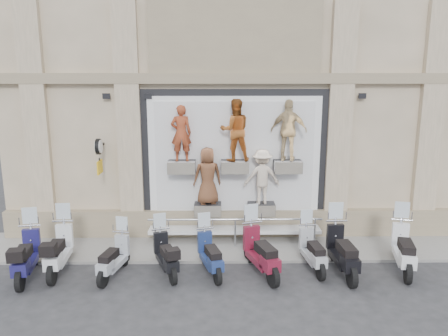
% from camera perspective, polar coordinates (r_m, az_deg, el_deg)
% --- Properties ---
extents(ground, '(90.00, 90.00, 0.00)m').
position_cam_1_polar(ground, '(11.09, 1.87, -14.54)').
color(ground, '#2B2B2D').
rests_on(ground, ground).
extents(sidewalk, '(16.00, 2.20, 0.08)m').
position_cam_1_polar(sidewalk, '(12.98, 1.45, -10.18)').
color(sidewalk, gray).
rests_on(sidewalk, ground).
extents(building, '(14.00, 8.60, 12.00)m').
position_cam_1_polar(building, '(16.91, 0.91, 15.72)').
color(building, beige).
rests_on(building, ground).
extents(shop_vitrine, '(5.60, 0.83, 4.30)m').
position_cam_1_polar(shop_vitrine, '(12.89, 1.81, 0.82)').
color(shop_vitrine, black).
rests_on(shop_vitrine, ground).
extents(guard_rail, '(5.06, 0.10, 0.93)m').
position_cam_1_polar(guard_rail, '(12.73, 1.48, -8.59)').
color(guard_rail, '#9EA0A5').
rests_on(guard_rail, ground).
extents(clock_sign_bracket, '(0.10, 0.80, 1.02)m').
position_cam_1_polar(clock_sign_bracket, '(13.00, -16.01, 2.08)').
color(clock_sign_bracket, black).
rests_on(clock_sign_bracket, ground).
extents(scooter_a, '(0.91, 2.07, 1.62)m').
position_cam_1_polar(scooter_a, '(11.99, -24.50, -9.34)').
color(scooter_a, '#1A1750').
rests_on(scooter_a, ground).
extents(scooter_b, '(0.75, 2.05, 1.63)m').
position_cam_1_polar(scooter_b, '(12.00, -20.84, -8.96)').
color(scooter_b, silver).
rests_on(scooter_b, ground).
extents(scooter_c, '(0.85, 1.77, 1.38)m').
position_cam_1_polar(scooter_c, '(11.39, -14.25, -10.35)').
color(scooter_c, '#9B9FA7').
rests_on(scooter_c, ground).
extents(scooter_d, '(1.11, 1.83, 1.43)m').
position_cam_1_polar(scooter_d, '(11.26, -7.63, -10.20)').
color(scooter_d, black).
rests_on(scooter_d, ground).
extents(scooter_e, '(1.00, 1.84, 1.44)m').
position_cam_1_polar(scooter_e, '(11.18, -1.82, -10.24)').
color(scooter_e, navy).
rests_on(scooter_e, ground).
extents(scooter_f, '(1.20, 2.12, 1.65)m').
position_cam_1_polar(scooter_f, '(11.14, 4.83, -9.77)').
color(scooter_f, maroon).
rests_on(scooter_f, ground).
extents(scooter_g, '(0.72, 1.81, 1.43)m').
position_cam_1_polar(scooter_g, '(11.63, 11.53, -9.59)').
color(scooter_g, '#9DA0A4').
rests_on(scooter_g, ground).
extents(scooter_h, '(0.70, 2.10, 1.68)m').
position_cam_1_polar(scooter_h, '(11.52, 15.26, -9.34)').
color(scooter_h, black).
rests_on(scooter_h, ground).
extents(scooter_i, '(1.04, 2.11, 1.65)m').
position_cam_1_polar(scooter_i, '(12.21, 22.51, -8.70)').
color(scooter_i, white).
rests_on(scooter_i, ground).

